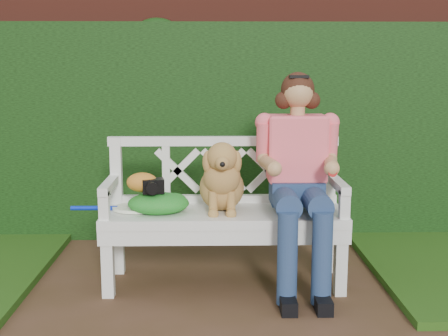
{
  "coord_description": "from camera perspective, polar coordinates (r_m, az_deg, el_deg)",
  "views": [
    {
      "loc": [
        0.02,
        -3.03,
        1.39
      ],
      "look_at": [
        0.1,
        0.62,
        0.75
      ],
      "focal_mm": 48.0,
      "sensor_mm": 36.0,
      "label": 1
    }
  ],
  "objects": [
    {
      "name": "ground",
      "position": [
        3.33,
        -1.51,
        -14.71
      ],
      "size": [
        60.0,
        60.0,
        0.0
      ],
      "primitive_type": "plane",
      "color": "#402C18"
    },
    {
      "name": "brick_wall",
      "position": [
        4.94,
        -1.44,
        6.58
      ],
      "size": [
        10.0,
        0.3,
        2.2
      ],
      "primitive_type": "cube",
      "color": "#5A2319",
      "rests_on": "ground"
    },
    {
      "name": "ivy_hedge",
      "position": [
        4.74,
        -1.44,
        3.4
      ],
      "size": [
        10.0,
        0.18,
        1.7
      ],
      "primitive_type": "cube",
      "color": "#1B4A14",
      "rests_on": "ground"
    },
    {
      "name": "garden_bench",
      "position": [
        3.82,
        0.0,
        -7.55
      ],
      "size": [
        1.61,
        0.69,
        0.48
      ],
      "primitive_type": null,
      "rotation": [
        0.0,
        0.0,
        0.06
      ],
      "color": "white",
      "rests_on": "ground"
    },
    {
      "name": "seated_woman",
      "position": [
        3.74,
        6.97,
        -1.68
      ],
      "size": [
        0.57,
        0.75,
        1.28
      ],
      "primitive_type": null,
      "rotation": [
        0.0,
        0.0,
        0.05
      ],
      "color": "#CF3D3D",
      "rests_on": "ground"
    },
    {
      "name": "dog",
      "position": [
        3.7,
        -0.21,
        -0.7
      ],
      "size": [
        0.31,
        0.42,
        0.45
      ],
      "primitive_type": null,
      "rotation": [
        0.0,
        0.0,
        -0.03
      ],
      "color": "#B56E49",
      "rests_on": "garden_bench"
    },
    {
      "name": "tennis_racket",
      "position": [
        3.81,
        -8.66,
        -3.77
      ],
      "size": [
        0.63,
        0.33,
        0.03
      ],
      "primitive_type": null,
      "rotation": [
        0.0,
        0.0,
        -0.14
      ],
      "color": "white",
      "rests_on": "garden_bench"
    },
    {
      "name": "green_bag",
      "position": [
        3.71,
        -6.26,
        -3.29
      ],
      "size": [
        0.41,
        0.34,
        0.13
      ],
      "primitive_type": null,
      "rotation": [
        0.0,
        0.0,
        -0.13
      ],
      "color": "#24782C",
      "rests_on": "garden_bench"
    },
    {
      "name": "camera_item",
      "position": [
        3.68,
        -6.78,
        -1.69
      ],
      "size": [
        0.15,
        0.12,
        0.09
      ],
      "primitive_type": "cube",
      "rotation": [
        0.0,
        0.0,
        0.18
      ],
      "color": "black",
      "rests_on": "green_bag"
    },
    {
      "name": "baseball_glove",
      "position": [
        3.71,
        -7.8,
        -1.36
      ],
      "size": [
        0.2,
        0.15,
        0.12
      ],
      "primitive_type": "ellipsoid",
      "rotation": [
        0.0,
        0.0,
        0.06
      ],
      "color": "#C07422",
      "rests_on": "green_bag"
    }
  ]
}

